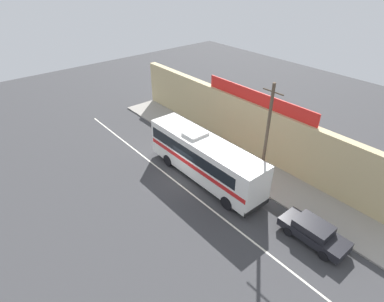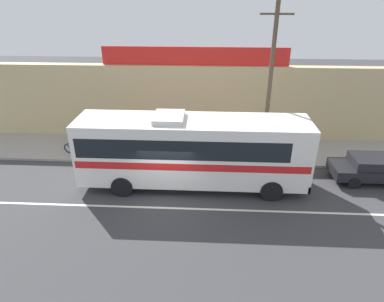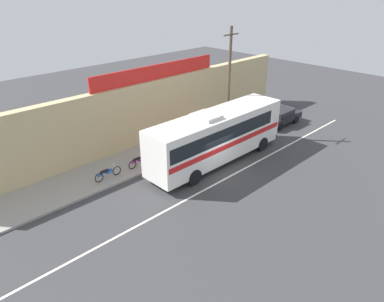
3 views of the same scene
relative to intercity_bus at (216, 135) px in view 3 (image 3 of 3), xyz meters
name	(u,v)px [view 3 (image 3 of 3)]	position (x,y,z in m)	size (l,w,h in m)	color
ground_plane	(219,173)	(-1.10, -1.29, -2.06)	(70.00, 70.00, 0.00)	#3A3A3D
sidewalk_slab	(168,148)	(-1.10, 3.91, -1.99)	(30.00, 3.60, 0.14)	gray
storefront_facade	(149,112)	(-1.10, 6.06, 0.34)	(30.00, 0.70, 4.80)	tan
storefront_billboard	(157,72)	(-0.10, 6.06, 3.29)	(11.39, 0.12, 1.10)	red
road_center_stripe	(228,177)	(-1.10, -2.09, -2.06)	(30.00, 0.14, 0.01)	silver
intercity_bus	(216,135)	(0.00, 0.00, 0.00)	(11.13, 2.63, 3.78)	white
parked_car	(280,116)	(9.41, 0.91, -1.33)	(4.30, 1.84, 1.37)	black
utility_pole	(229,82)	(3.90, 2.36, 2.45)	(1.60, 0.22, 8.47)	brown
motorcycle_purple	(107,173)	(-6.87, 2.99, -1.50)	(1.91, 0.56, 0.94)	black
motorcycle_black	(140,160)	(-4.39, 2.96, -1.50)	(1.88, 0.56, 0.94)	black
pedestrian_far_left	(166,141)	(-1.88, 3.18, -0.96)	(0.30, 0.48, 1.67)	brown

